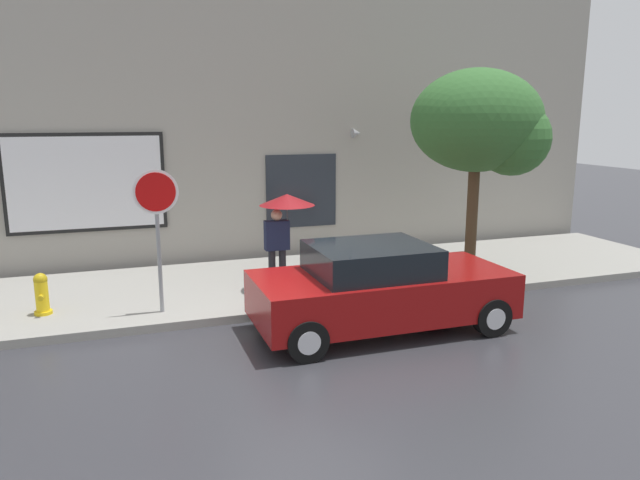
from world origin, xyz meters
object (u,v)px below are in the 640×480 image
at_px(pedestrian_with_umbrella, 284,212).
at_px(street_tree, 484,125).
at_px(fire_hydrant, 42,294).
at_px(stop_sign, 157,213).
at_px(parked_car, 380,288).

distance_m(pedestrian_with_umbrella, street_tree, 4.47).
bearing_deg(fire_hydrant, stop_sign, -16.22).
height_order(pedestrian_with_umbrella, stop_sign, stop_sign).
height_order(fire_hydrant, pedestrian_with_umbrella, pedestrian_with_umbrella).
bearing_deg(street_tree, stop_sign, -177.92).
bearing_deg(stop_sign, parked_car, -26.23).
bearing_deg(street_tree, parked_car, -148.77).
height_order(fire_hydrant, street_tree, street_tree).
height_order(parked_car, pedestrian_with_umbrella, pedestrian_with_umbrella).
distance_m(fire_hydrant, stop_sign, 2.49).
bearing_deg(pedestrian_with_umbrella, fire_hydrant, -178.72).
bearing_deg(fire_hydrant, pedestrian_with_umbrella, 1.28).
bearing_deg(parked_car, fire_hydrant, 157.28).
height_order(parked_car, fire_hydrant, parked_car).
height_order(parked_car, street_tree, street_tree).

